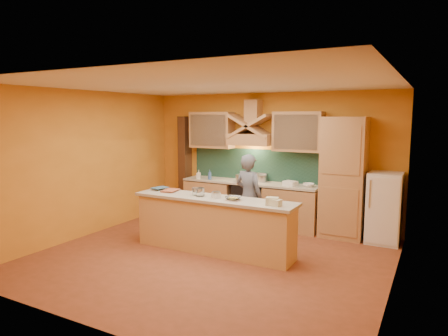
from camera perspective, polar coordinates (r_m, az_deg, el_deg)
The scene contains 36 objects.
floor at distance 6.73m, azimuth -2.01°, elevation -12.67°, with size 5.50×5.00×0.01m, color brown.
ceiling at distance 6.33m, azimuth -2.12°, elevation 11.84°, with size 5.50×5.00×0.01m, color white.
wall_back at distance 8.62m, azimuth 6.36°, elevation 1.32°, with size 5.50×0.02×2.80m, color orange.
wall_front at distance 4.44m, azimuth -18.63°, elevation -4.85°, with size 5.50×0.02×2.80m, color orange.
wall_left at distance 8.12m, azimuth -19.07°, elevation 0.58°, with size 0.02×5.00×2.80m, color orange.
wall_right at distance 5.54m, azimuth 23.32°, elevation -2.67°, with size 0.02×5.00×2.80m, color orange.
base_cabinet_left at distance 9.05m, azimuth -1.83°, elevation -4.56°, with size 1.10×0.60×0.86m, color tan.
base_cabinet_right at distance 8.28m, azimuth 9.68°, elevation -5.80°, with size 1.10×0.60×0.86m, color tan.
counter_top at distance 8.53m, azimuth 3.69°, elevation -2.10°, with size 3.00×0.62×0.04m, color #B6AD9A.
stove at distance 8.61m, azimuth 3.66°, elevation -5.05°, with size 0.60×0.58×0.90m, color black.
backsplash at distance 8.74m, azimuth 4.49°, elevation 0.44°, with size 3.00×0.03×0.70m, color #1A3A2F.
range_hood at distance 8.47m, azimuth 3.88°, elevation 4.10°, with size 0.92×0.50×0.24m, color tan.
hood_chimney at distance 8.55m, azimuth 4.20°, elevation 8.02°, with size 0.30×0.30×0.50m, color tan.
upper_cabinet_left at distance 8.99m, azimuth -1.75°, elevation 5.45°, with size 1.00×0.35×0.80m, color tan.
upper_cabinet_right at distance 8.17m, azimuth 10.54°, elevation 5.13°, with size 1.00×0.35×0.80m, color tan.
pantry_column at distance 7.89m, azimuth 16.69°, elevation -1.35°, with size 0.80×0.60×2.30m, color tan.
fridge at distance 7.87m, azimuth 21.93°, elevation -5.30°, with size 0.58×0.60×1.30m, color white.
trim_column_left at distance 9.47m, azimuth -5.58°, elevation 0.37°, with size 0.20×0.30×2.30m, color #472816.
island_body at distance 6.89m, azimuth -1.48°, elevation -8.34°, with size 2.80×0.55×0.88m, color #E0B172.
island_top at distance 6.77m, azimuth -1.49°, elevation -4.43°, with size 2.90×0.62×0.05m, color #B6AD9A.
person at distance 7.51m, azimuth 3.56°, elevation -4.13°, with size 0.59×0.39×1.62m, color slate.
pot_large at distance 8.50m, azimuth 2.51°, elevation -1.62°, with size 0.26×0.26×0.15m, color silver.
pot_small at distance 8.52m, azimuth 5.46°, elevation -1.67°, with size 0.18×0.18×0.14m, color silver.
soap_bottle_a at distance 8.89m, azimuth -3.64°, elevation -0.93°, with size 0.09×0.09×0.20m, color silver.
soap_bottle_b at distance 8.80m, azimuth -2.06°, elevation -0.96°, with size 0.08×0.08×0.22m, color #365697.
bowl_back at distance 8.09m, azimuth 11.98°, elevation -2.39°, with size 0.22×0.22×0.07m, color white.
dish_rack at distance 8.16m, azimuth 9.44°, elevation -2.16°, with size 0.25×0.20×0.09m, color white.
book_lower at distance 7.41m, azimuth -8.52°, elevation -3.15°, with size 0.25×0.33×0.03m, color #B45D40.
book_upper at distance 7.64m, azimuth -9.68°, elevation -2.73°, with size 0.21×0.29×0.02m, color #3B6482.
jar_large at distance 6.88m, azimuth -3.44°, elevation -3.45°, with size 0.15×0.15×0.14m, color white.
jar_small at distance 6.96m, azimuth -4.07°, elevation -3.38°, with size 0.12×0.12×0.13m, color white.
kitchen_scale at distance 6.69m, azimuth -1.14°, elevation -3.94°, with size 0.12×0.12×0.10m, color silver.
mixing_bowl at distance 6.55m, azimuth 1.33°, elevation -4.34°, with size 0.26×0.26×0.06m, color silver.
cloth at distance 6.53m, azimuth 1.23°, elevation -4.59°, with size 0.22×0.16×0.01m, color beige.
grocery_bag_a at distance 6.23m, azimuth 6.89°, elevation -4.74°, with size 0.19×0.15×0.12m, color beige.
grocery_bag_b at distance 6.17m, azimuth 7.38°, elevation -4.95°, with size 0.17×0.13×0.10m, color beige.
Camera 1 is at (3.19, -5.45, 2.32)m, focal length 32.00 mm.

